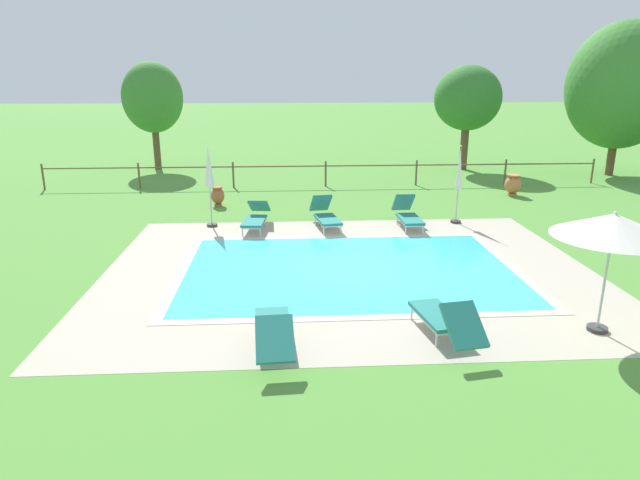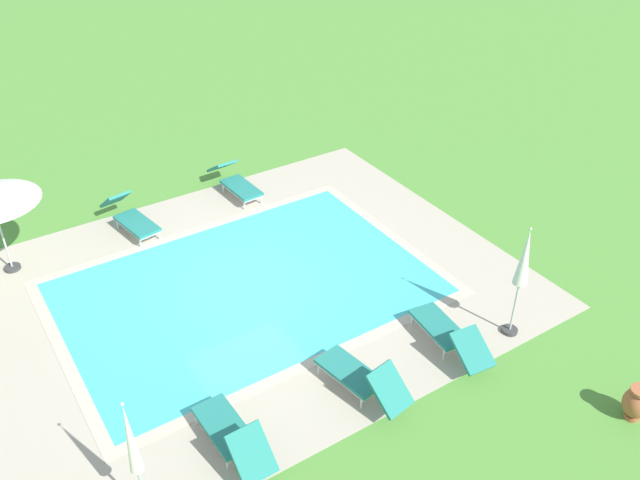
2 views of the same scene
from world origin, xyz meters
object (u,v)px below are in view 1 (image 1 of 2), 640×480
at_px(sun_lounger_north_end, 273,329).
at_px(terracotta_urn_near_fence, 218,196).
at_px(sun_lounger_south_near_corner, 326,215).
at_px(tree_west_mid, 622,86).
at_px(patio_umbrella_open_foreground, 613,226).
at_px(sun_lounger_north_far, 256,217).
at_px(tree_far_west, 153,98).
at_px(patio_umbrella_closed_row_mid_west, 209,172).
at_px(sun_lounger_north_mid, 444,319).
at_px(patio_umbrella_closed_row_west, 459,176).
at_px(tree_centre, 468,98).
at_px(sun_lounger_north_near_steps, 408,214).
at_px(terracotta_urn_by_tree, 513,184).

relative_size(sun_lounger_north_end, terracotta_urn_near_fence, 3.00).
xyz_separation_m(sun_lounger_south_near_corner, tree_west_mid, (13.73, 8.28, 3.60)).
relative_size(patio_umbrella_open_foreground, terracotta_urn_near_fence, 3.25).
xyz_separation_m(sun_lounger_north_far, sun_lounger_north_end, (0.69, -7.64, 0.00)).
bearing_deg(tree_far_west, patio_umbrella_closed_row_mid_west, -69.87).
bearing_deg(sun_lounger_north_end, sun_lounger_north_far, 95.16).
bearing_deg(sun_lounger_north_far, sun_lounger_north_mid, -63.72).
height_order(patio_umbrella_closed_row_west, tree_far_west, tree_far_west).
bearing_deg(patio_umbrella_closed_row_mid_west, tree_west_mid, 24.85).
bearing_deg(patio_umbrella_closed_row_mid_west, patio_umbrella_closed_row_west, -0.28).
bearing_deg(tree_far_west, tree_centre, -3.49).
height_order(sun_lounger_north_mid, sun_lounger_south_near_corner, sun_lounger_south_near_corner).
bearing_deg(sun_lounger_south_near_corner, patio_umbrella_open_foreground, -58.89).
bearing_deg(patio_umbrella_open_foreground, tree_far_west, 122.67).
relative_size(sun_lounger_north_far, patio_umbrella_closed_row_west, 0.86).
distance_m(sun_lounger_north_far, terracotta_urn_near_fence, 3.42).
bearing_deg(patio_umbrella_closed_row_mid_west, sun_lounger_north_near_steps, -3.95).
xyz_separation_m(sun_lounger_north_mid, patio_umbrella_open_foreground, (2.88, 0.12, 1.60)).
distance_m(sun_lounger_north_mid, tree_centre, 18.96).
bearing_deg(sun_lounger_north_end, patio_umbrella_closed_row_west, 55.18).
distance_m(sun_lounger_south_near_corner, tree_far_west, 13.79).
relative_size(sun_lounger_north_far, terracotta_urn_by_tree, 2.62).
distance_m(sun_lounger_north_end, terracotta_urn_near_fence, 10.94).
bearing_deg(patio_umbrella_closed_row_west, tree_far_west, 136.66).
relative_size(patio_umbrella_closed_row_west, tree_centre, 0.49).
relative_size(sun_lounger_north_end, sun_lounger_south_near_corner, 1.03).
xyz_separation_m(sun_lounger_south_near_corner, terracotta_urn_near_fence, (-3.60, 3.04, -0.01)).
relative_size(sun_lounger_north_near_steps, tree_west_mid, 0.29).
bearing_deg(tree_centre, patio_umbrella_closed_row_mid_west, -137.63).
height_order(sun_lounger_south_near_corner, patio_umbrella_closed_row_west, patio_umbrella_closed_row_west).
bearing_deg(tree_west_mid, sun_lounger_south_near_corner, -148.91).
relative_size(patio_umbrella_closed_row_mid_west, terracotta_urn_by_tree, 3.12).
bearing_deg(sun_lounger_north_far, patio_umbrella_open_foreground, -48.16).
relative_size(patio_umbrella_open_foreground, patio_umbrella_closed_row_mid_west, 0.90).
bearing_deg(tree_far_west, terracotta_urn_by_tree, -25.18).
bearing_deg(sun_lounger_north_mid, terracotta_urn_near_fence, 116.15).
distance_m(sun_lounger_south_near_corner, tree_west_mid, 16.43).
height_order(sun_lounger_north_near_steps, tree_west_mid, tree_west_mid).
bearing_deg(terracotta_urn_near_fence, sun_lounger_south_near_corner, -40.13).
distance_m(patio_umbrella_closed_row_mid_west, tree_centre, 14.90).
relative_size(patio_umbrella_closed_row_west, terracotta_urn_by_tree, 3.03).
bearing_deg(patio_umbrella_closed_row_west, sun_lounger_north_end, -124.82).
distance_m(sun_lounger_north_far, terracotta_urn_by_tree, 10.49).
xyz_separation_m(sun_lounger_south_near_corner, patio_umbrella_closed_row_mid_west, (-3.47, 0.31, 1.30)).
bearing_deg(sun_lounger_south_near_corner, terracotta_urn_near_fence, 139.87).
height_order(patio_umbrella_closed_row_mid_west, tree_west_mid, tree_west_mid).
bearing_deg(patio_umbrella_closed_row_west, terracotta_urn_by_tree, 49.06).
height_order(sun_lounger_north_near_steps, terracotta_urn_by_tree, sun_lounger_north_near_steps).
height_order(patio_umbrella_closed_row_west, terracotta_urn_near_fence, patio_umbrella_closed_row_west).
relative_size(terracotta_urn_by_tree, tree_centre, 0.16).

